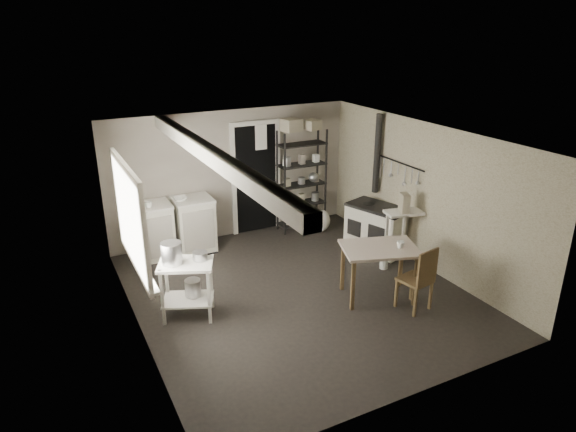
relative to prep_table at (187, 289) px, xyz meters
name	(u,v)px	position (x,y,z in m)	size (l,w,h in m)	color
floor	(297,292)	(1.59, -0.11, -0.40)	(5.00, 5.00, 0.00)	black
ceiling	(298,138)	(1.59, -0.11, 1.90)	(5.00, 5.00, 0.00)	silver
wall_back	(232,174)	(1.59, 2.39, 0.75)	(4.50, 0.02, 2.30)	#A49B8C
wall_front	(417,302)	(1.59, -2.61, 0.75)	(4.50, 0.02, 2.30)	#A49B8C
wall_left	(133,251)	(-0.66, -0.11, 0.75)	(0.02, 5.00, 2.30)	#A49B8C
wall_right	(424,196)	(3.84, -0.11, 0.75)	(0.02, 5.00, 2.30)	#A49B8C
window	(129,218)	(-0.63, 0.09, 1.10)	(0.12, 1.76, 1.28)	white
doorway	(256,179)	(2.04, 2.36, 0.60)	(0.96, 0.10, 2.08)	white
ceiling_beam	(211,155)	(0.39, -0.11, 1.80)	(0.18, 5.00, 0.18)	white
wallpaper_panel	(423,196)	(3.83, -0.11, 0.75)	(0.01, 5.00, 2.30)	#BAB497
utensil_rail	(399,163)	(3.78, 0.49, 1.15)	(0.06, 1.20, 0.44)	silver
prep_table	(187,289)	(0.00, 0.00, 0.00)	(0.70, 0.50, 0.79)	white
stockpot	(172,253)	(-0.15, 0.06, 0.54)	(0.27, 0.27, 0.29)	silver
saucepan	(200,256)	(0.20, 0.00, 0.45)	(0.19, 0.19, 0.11)	silver
bucket	(193,288)	(0.08, 0.04, -0.02)	(0.21, 0.21, 0.23)	silver
base_cabinets	(174,228)	(0.38, 2.07, 0.06)	(1.41, 0.60, 0.93)	silver
mixing_bowl	(180,199)	(0.52, 2.04, 0.56)	(0.30, 0.30, 0.07)	white
counter_cup	(148,205)	(-0.02, 1.94, 0.57)	(0.12, 0.12, 0.09)	white
shelf_rack	(302,180)	(2.83, 2.06, 0.55)	(0.90, 0.35, 1.89)	black
shelf_jar	(286,161)	(2.52, 2.08, 0.96)	(0.08, 0.08, 0.18)	white
storage_box_a	(291,125)	(2.62, 2.06, 1.61)	(0.32, 0.28, 0.22)	#C1B99B
storage_box_b	(312,124)	(3.01, 2.02, 1.59)	(0.27, 0.25, 0.17)	#C1B99B
stove	(377,226)	(3.51, 0.60, 0.04)	(0.56, 1.02, 0.80)	silver
stovepipe	(377,154)	(3.73, 1.00, 1.19)	(0.11, 0.11, 1.42)	black
side_ledge	(402,239)	(3.54, -0.02, 0.03)	(0.60, 0.32, 0.91)	white
oats_box	(404,206)	(3.51, -0.06, 0.61)	(0.12, 0.20, 0.30)	#C1B99B
work_table	(378,273)	(2.56, -0.74, -0.02)	(1.03, 0.72, 0.78)	beige
table_cup	(400,246)	(2.79, -0.89, 0.41)	(0.11, 0.11, 0.10)	white
chair	(415,276)	(2.82, -1.21, 0.08)	(0.39, 0.40, 0.93)	brown
flour_sack	(321,220)	(3.08, 1.74, -0.16)	(0.36, 0.31, 0.43)	white
floor_crock	(384,264)	(3.20, -0.05, -0.33)	(0.13, 0.13, 0.16)	white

